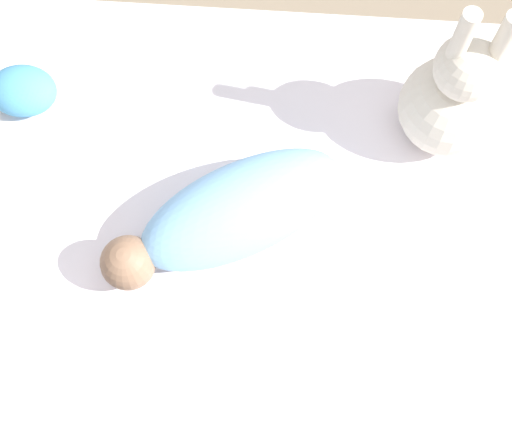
# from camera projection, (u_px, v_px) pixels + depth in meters

# --- Properties ---
(ground_plane) EXTENTS (12.00, 12.00, 0.00)m
(ground_plane) POSITION_uv_depth(u_px,v_px,m) (268.00, 266.00, 1.56)
(ground_plane) COLOR #7A6B56
(bed_mattress) EXTENTS (1.47, 1.03, 0.21)m
(bed_mattress) POSITION_uv_depth(u_px,v_px,m) (269.00, 251.00, 1.47)
(bed_mattress) COLOR white
(bed_mattress) RESTS_ON ground_plane
(swaddled_baby) EXTENTS (0.46, 0.35, 0.15)m
(swaddled_baby) POSITION_uv_depth(u_px,v_px,m) (232.00, 214.00, 1.31)
(swaddled_baby) COLOR #7FB7E5
(swaddled_baby) RESTS_ON bed_mattress
(pillow) EXTENTS (0.30, 0.39, 0.11)m
(pillow) POSITION_uv_depth(u_px,v_px,m) (39.00, 418.00, 1.19)
(pillow) COLOR white
(pillow) RESTS_ON bed_mattress
(bunny_plush) EXTENTS (0.19, 0.19, 0.38)m
(bunny_plush) POSITION_uv_depth(u_px,v_px,m) (453.00, 98.00, 1.33)
(bunny_plush) COLOR beige
(bunny_plush) RESTS_ON bed_mattress
(turtle_plush) EXTENTS (0.17, 0.11, 0.09)m
(turtle_plush) POSITION_uv_depth(u_px,v_px,m) (20.00, 91.00, 1.43)
(turtle_plush) COLOR #4C99C6
(turtle_plush) RESTS_ON bed_mattress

